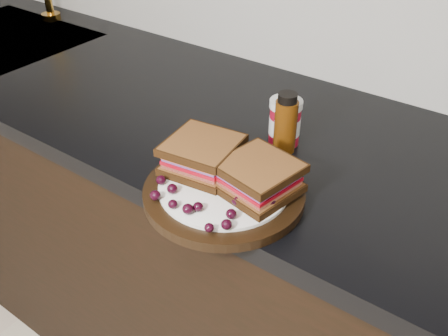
{
  "coord_description": "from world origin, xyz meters",
  "views": [
    {
      "loc": [
        0.36,
        0.92,
        1.44
      ],
      "look_at": [
        -0.04,
        1.47,
        0.96
      ],
      "focal_mm": 40.0,
      "sensor_mm": 36.0,
      "label": 1
    }
  ],
  "objects_px": {
    "condiment_jar": "(285,122)",
    "oil_bottle": "(286,123)",
    "sandwich_left": "(202,155)",
    "plate": "(224,192)"
  },
  "relations": [
    {
      "from": "condiment_jar",
      "to": "oil_bottle",
      "type": "relative_size",
      "value": 0.78
    },
    {
      "from": "plate",
      "to": "condiment_jar",
      "type": "relative_size",
      "value": 2.94
    },
    {
      "from": "plate",
      "to": "sandwich_left",
      "type": "height_order",
      "value": "sandwich_left"
    },
    {
      "from": "sandwich_left",
      "to": "oil_bottle",
      "type": "distance_m",
      "value": 0.18
    },
    {
      "from": "condiment_jar",
      "to": "oil_bottle",
      "type": "distance_m",
      "value": 0.03
    },
    {
      "from": "sandwich_left",
      "to": "oil_bottle",
      "type": "bearing_deg",
      "value": 60.1
    },
    {
      "from": "plate",
      "to": "sandwich_left",
      "type": "distance_m",
      "value": 0.08
    },
    {
      "from": "plate",
      "to": "condiment_jar",
      "type": "height_order",
      "value": "condiment_jar"
    },
    {
      "from": "sandwich_left",
      "to": "condiment_jar",
      "type": "height_order",
      "value": "condiment_jar"
    },
    {
      "from": "sandwich_left",
      "to": "oil_bottle",
      "type": "relative_size",
      "value": 0.99
    }
  ]
}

